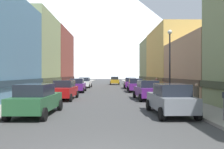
% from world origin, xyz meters
% --- Properties ---
extents(sidewalk_left, '(2.50, 100.00, 0.15)m').
position_xyz_m(sidewalk_left, '(-6.25, 35.00, 0.07)').
color(sidewalk_left, gray).
rests_on(sidewalk_left, ground).
extents(sidewalk_right, '(2.50, 100.00, 0.15)m').
position_xyz_m(sidewalk_right, '(6.25, 35.00, 0.07)').
color(sidewalk_right, gray).
rests_on(sidewalk_right, ground).
extents(storefront_left_2, '(9.77, 10.19, 10.60)m').
position_xyz_m(storefront_left_2, '(-12.23, 25.98, 5.13)').
color(storefront_left_2, '#8C9966').
rests_on(storefront_left_2, ground).
extents(storefront_left_3, '(9.82, 13.30, 10.68)m').
position_xyz_m(storefront_left_3, '(-12.26, 38.14, 5.17)').
color(storefront_left_3, brown).
rests_on(storefront_left_3, ground).
extents(storefront_right_2, '(9.46, 13.46, 9.56)m').
position_xyz_m(storefront_right_2, '(12.08, 30.79, 4.62)').
color(storefront_right_2, '#D8B259').
rests_on(storefront_right_2, ground).
extents(storefront_right_3, '(7.71, 9.83, 9.45)m').
position_xyz_m(storefront_right_3, '(11.21, 42.52, 4.56)').
color(storefront_right_3, '#8C9966').
rests_on(storefront_right_3, ground).
extents(car_left_0, '(2.15, 4.44, 1.78)m').
position_xyz_m(car_left_0, '(-3.80, 7.26, 0.90)').
color(car_left_0, '#265933').
rests_on(car_left_0, ground).
extents(car_left_1, '(2.17, 4.45, 1.78)m').
position_xyz_m(car_left_1, '(-3.80, 15.19, 0.90)').
color(car_left_1, '#9E1111').
rests_on(car_left_1, ground).
extents(car_left_2, '(2.15, 4.44, 1.78)m').
position_xyz_m(car_left_2, '(-3.80, 23.78, 0.90)').
color(car_left_2, '#591E72').
rests_on(car_left_2, ground).
extents(car_left_3, '(2.15, 4.44, 1.78)m').
position_xyz_m(car_left_3, '(-3.80, 33.16, 0.90)').
color(car_left_3, silver).
rests_on(car_left_3, ground).
extents(car_right_0, '(2.14, 4.44, 1.78)m').
position_xyz_m(car_right_0, '(3.80, 7.27, 0.90)').
color(car_right_0, slate).
rests_on(car_right_0, ground).
extents(car_right_1, '(2.22, 4.47, 1.78)m').
position_xyz_m(car_right_1, '(3.80, 14.97, 0.90)').
color(car_right_1, '#591E72').
rests_on(car_right_1, ground).
extents(car_right_2, '(2.21, 4.46, 1.78)m').
position_xyz_m(car_right_2, '(3.80, 24.10, 0.90)').
color(car_right_2, '#591E72').
rests_on(car_right_2, ground).
extents(car_right_3, '(2.15, 4.44, 1.78)m').
position_xyz_m(car_right_3, '(3.80, 30.84, 0.90)').
color(car_right_3, '#591E72').
rests_on(car_right_3, ground).
extents(car_driving_0, '(2.06, 4.40, 1.78)m').
position_xyz_m(car_driving_0, '(1.60, 44.99, 0.90)').
color(car_driving_0, '#B28419').
rests_on(car_driving_0, ground).
extents(parking_meter_near, '(0.14, 0.10, 1.33)m').
position_xyz_m(parking_meter_near, '(5.75, 5.08, 1.01)').
color(parking_meter_near, '#595960').
rests_on(parking_meter_near, sidewalk_right).
extents(potted_plant_0, '(0.63, 0.63, 1.00)m').
position_xyz_m(potted_plant_0, '(7.00, 16.52, 0.68)').
color(potted_plant_0, brown).
rests_on(potted_plant_0, sidewalk_right).
extents(pedestrian_0, '(0.36, 0.36, 1.54)m').
position_xyz_m(pedestrian_0, '(6.25, 9.72, 0.86)').
color(pedestrian_0, brown).
rests_on(pedestrian_0, sidewalk_right).
extents(pedestrian_1, '(0.36, 0.36, 1.76)m').
position_xyz_m(pedestrian_1, '(6.25, 22.43, 0.97)').
color(pedestrian_1, maroon).
rests_on(pedestrian_1, sidewalk_right).
extents(streetlamp_right, '(0.36, 0.36, 5.86)m').
position_xyz_m(streetlamp_right, '(5.35, 13.09, 3.99)').
color(streetlamp_right, black).
rests_on(streetlamp_right, sidewalk_right).
extents(mountain_backdrop, '(310.43, 310.43, 137.58)m').
position_xyz_m(mountain_backdrop, '(-26.44, 260.00, 68.79)').
color(mountain_backdrop, silver).
rests_on(mountain_backdrop, ground).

